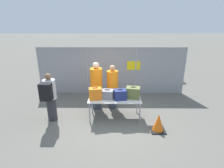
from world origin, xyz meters
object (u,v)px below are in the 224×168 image
at_px(security_worker_near, 112,86).
at_px(utility_trailer, 153,71).
at_px(suitcase_navy, 120,95).
at_px(traveler_hooded, 50,96).
at_px(suitcase_grey, 107,94).
at_px(suitcase_orange, 95,94).
at_px(traffic_cone, 158,123).
at_px(inspection_table, 115,100).
at_px(security_worker_far, 96,85).
at_px(suitcase_olive, 133,93).

height_order(security_worker_near, utility_trailer, security_worker_near).
xyz_separation_m(suitcase_navy, utility_trailer, (2.22, 4.94, -0.47)).
bearing_deg(traveler_hooded, suitcase_grey, -12.72).
relative_size(suitcase_orange, traffic_cone, 0.81).
height_order(inspection_table, suitcase_grey, suitcase_grey).
bearing_deg(security_worker_far, suitcase_navy, 114.75).
height_order(inspection_table, security_worker_far, security_worker_far).
bearing_deg(security_worker_far, utility_trailer, -150.00).
relative_size(suitcase_navy, security_worker_far, 0.24).
relative_size(suitcase_orange, suitcase_grey, 1.04).
height_order(traveler_hooded, security_worker_far, security_worker_far).
bearing_deg(traveler_hooded, traffic_cone, -29.11).
bearing_deg(security_worker_far, traveler_hooded, 9.35).
height_order(suitcase_orange, suitcase_olive, suitcase_orange).
bearing_deg(utility_trailer, suitcase_grey, -118.60).
xyz_separation_m(suitcase_navy, security_worker_far, (-0.88, 0.78, 0.05)).
xyz_separation_m(inspection_table, suitcase_grey, (-0.25, 0.00, 0.20)).
bearing_deg(traveler_hooded, suitcase_navy, -15.86).
xyz_separation_m(inspection_table, security_worker_far, (-0.69, 0.71, 0.27)).
xyz_separation_m(inspection_table, suitcase_olive, (0.63, 0.04, 0.25)).
bearing_deg(utility_trailer, suitcase_orange, -121.72).
xyz_separation_m(suitcase_orange, utility_trailer, (3.06, 4.95, -0.50)).
height_order(inspection_table, traffic_cone, inspection_table).
height_order(inspection_table, traveler_hooded, traveler_hooded).
xyz_separation_m(inspection_table, traveler_hooded, (-2.15, -0.23, 0.23)).
distance_m(suitcase_olive, traveler_hooded, 2.79).
bearing_deg(suitcase_grey, traffic_cone, -26.98).
relative_size(traveler_hooded, utility_trailer, 0.44).
bearing_deg(traffic_cone, security_worker_far, 143.20).
relative_size(security_worker_near, utility_trailer, 0.46).
bearing_deg(traffic_cone, suitcase_olive, 130.36).
height_order(suitcase_grey, security_worker_far, security_worker_far).
relative_size(suitcase_grey, security_worker_near, 0.26).
height_order(security_worker_near, traffic_cone, security_worker_near).
relative_size(inspection_table, security_worker_far, 0.97).
height_order(suitcase_navy, traffic_cone, suitcase_navy).
bearing_deg(suitcase_grey, suitcase_navy, -9.80).
bearing_deg(security_worker_near, security_worker_far, 4.89).
height_order(suitcase_orange, traffic_cone, suitcase_orange).
bearing_deg(utility_trailer, suitcase_olive, -110.16).
relative_size(inspection_table, suitcase_navy, 4.08).
xyz_separation_m(inspection_table, traffic_cone, (1.35, -0.81, -0.42)).
distance_m(suitcase_grey, security_worker_near, 0.80).
relative_size(suitcase_orange, traveler_hooded, 0.28).
height_order(suitcase_grey, traffic_cone, suitcase_grey).
relative_size(inspection_table, suitcase_olive, 3.48).
distance_m(suitcase_orange, suitcase_navy, 0.84).
relative_size(suitcase_olive, security_worker_far, 0.28).
xyz_separation_m(utility_trailer, traffic_cone, (-1.06, -5.68, -0.17)).
height_order(suitcase_orange, security_worker_near, security_worker_near).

